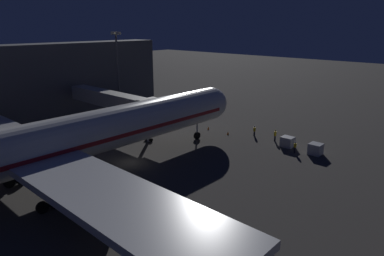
% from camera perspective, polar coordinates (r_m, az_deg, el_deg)
% --- Properties ---
extents(ground_plane, '(320.00, 320.00, 0.00)m').
position_cam_1_polar(ground_plane, '(48.28, -10.26, -5.65)').
color(ground_plane, '#383533').
extents(airliner_at_gate, '(54.56, 65.06, 19.52)m').
position_cam_1_polar(airliner_at_gate, '(40.78, -24.49, -3.08)').
color(airliner_at_gate, silver).
rests_on(airliner_at_gate, ground_plane).
extents(jet_bridge, '(23.58, 3.40, 6.99)m').
position_cam_1_polar(jet_bridge, '(60.87, -11.90, 4.29)').
color(jet_bridge, '#9E9E99').
rests_on(jet_bridge, ground_plane).
extents(apron_floodlight_mast, '(2.90, 0.50, 16.71)m').
position_cam_1_polar(apron_floodlight_mast, '(75.98, -12.11, 9.98)').
color(apron_floodlight_mast, '#59595E').
rests_on(apron_floodlight_mast, ground_plane).
extents(baggage_container_mid_row, '(1.75, 1.74, 1.63)m').
position_cam_1_polar(baggage_container_mid_row, '(53.35, 19.64, -3.27)').
color(baggage_container_mid_row, '#B7BABF').
rests_on(baggage_container_mid_row, ground_plane).
extents(baggage_container_far_row, '(1.82, 1.60, 1.57)m').
position_cam_1_polar(baggage_container_far_row, '(55.39, 15.41, -2.19)').
color(baggage_container_far_row, '#B7BABF').
rests_on(baggage_container_far_row, ground_plane).
extents(ground_crew_marshaller_fwd, '(0.40, 0.40, 1.73)m').
position_cam_1_polar(ground_crew_marshaller_fwd, '(52.96, 16.57, -2.96)').
color(ground_crew_marshaller_fwd, black).
rests_on(ground_crew_marshaller_fwd, ground_plane).
extents(ground_crew_under_port_wing, '(0.40, 0.40, 1.73)m').
position_cam_1_polar(ground_crew_under_port_wing, '(59.59, 10.23, -0.35)').
color(ground_crew_under_port_wing, black).
rests_on(ground_crew_under_port_wing, ground_plane).
extents(ground_crew_by_tug, '(0.40, 0.40, 1.90)m').
position_cam_1_polar(ground_crew_by_tug, '(57.42, 13.50, -1.11)').
color(ground_crew_by_tug, black).
rests_on(ground_crew_by_tug, ground_plane).
extents(traffic_cone_nose_port, '(0.36, 0.36, 0.55)m').
position_cam_1_polar(traffic_cone_nose_port, '(59.78, 5.93, -0.80)').
color(traffic_cone_nose_port, orange).
rests_on(traffic_cone_nose_port, ground_plane).
extents(traffic_cone_nose_starboard, '(0.36, 0.36, 0.55)m').
position_cam_1_polar(traffic_cone_nose_starboard, '(62.38, 2.69, 0.02)').
color(traffic_cone_nose_starboard, orange).
rests_on(traffic_cone_nose_starboard, ground_plane).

